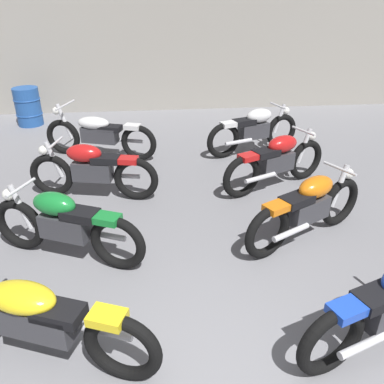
{
  "coord_description": "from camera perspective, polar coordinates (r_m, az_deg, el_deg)",
  "views": [
    {
      "loc": [
        -0.45,
        -1.69,
        2.88
      ],
      "look_at": [
        0.0,
        2.75,
        0.55
      ],
      "focal_mm": 37.18,
      "sensor_mm": 36.0,
      "label": 1
    }
  ],
  "objects": [
    {
      "name": "motorcycle_left_row_3",
      "position": [
        7.58,
        -13.2,
        8.14
      ],
      "size": [
        2.1,
        0.91,
        0.97
      ],
      "color": "black",
      "rests_on": "ground"
    },
    {
      "name": "oil_drum",
      "position": [
        9.97,
        -22.46,
        11.26
      ],
      "size": [
        0.59,
        0.59,
        0.85
      ],
      "color": "#23519E",
      "rests_on": "ground"
    },
    {
      "name": "motorcycle_left_row_1",
      "position": [
        4.77,
        -17.8,
        -4.43
      ],
      "size": [
        1.86,
        0.87,
        0.88
      ],
      "color": "black",
      "rests_on": "ground"
    },
    {
      "name": "motorcycle_left_row_0",
      "position": [
        3.66,
        -21.48,
        -16.44
      ],
      "size": [
        2.06,
        0.99,
        0.97
      ],
      "color": "black",
      "rests_on": "ground"
    },
    {
      "name": "motorcycle_left_row_2",
      "position": [
        6.07,
        -14.17,
        3.16
      ],
      "size": [
        1.95,
        0.6,
        0.88
      ],
      "color": "black",
      "rests_on": "ground"
    },
    {
      "name": "motorcycle_right_row_3",
      "position": [
        7.69,
        8.91,
        8.87
      ],
      "size": [
        1.9,
        0.78,
        0.88
      ],
      "color": "black",
      "rests_on": "ground"
    },
    {
      "name": "motorcycle_right_row_2",
      "position": [
        6.33,
        12.03,
        4.44
      ],
      "size": [
        1.84,
        0.92,
        0.88
      ],
      "color": "black",
      "rests_on": "ground"
    },
    {
      "name": "back_wall",
      "position": [
        10.35,
        -3.48,
        21.51
      ],
      "size": [
        12.87,
        0.24,
        3.6
      ],
      "primitive_type": "cube",
      "color": "#9E998E",
      "rests_on": "ground"
    },
    {
      "name": "motorcycle_right_row_1",
      "position": [
        5.08,
        16.32,
        -2.13
      ],
      "size": [
        1.79,
        1.03,
        0.88
      ],
      "color": "black",
      "rests_on": "ground"
    }
  ]
}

